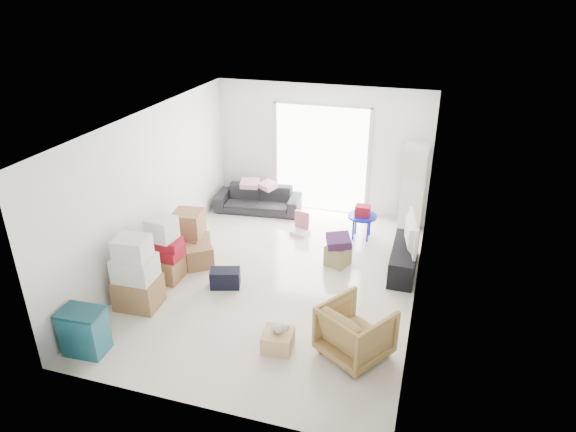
% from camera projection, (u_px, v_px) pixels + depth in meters
% --- Properties ---
extents(room_shell, '(4.98, 6.48, 3.18)m').
position_uv_depth(room_shell, '(277.00, 205.00, 8.11)').
color(room_shell, silver).
rests_on(room_shell, ground).
extents(sliding_door, '(2.10, 0.04, 2.33)m').
position_uv_depth(sliding_door, '(321.00, 155.00, 10.73)').
color(sliding_door, white).
rests_on(sliding_door, room_shell).
extents(ac_tower, '(0.45, 0.30, 1.75)m').
position_uv_depth(ac_tower, '(413.00, 187.00, 10.09)').
color(ac_tower, beige).
rests_on(ac_tower, room_shell).
extents(tv_console, '(0.41, 1.38, 0.46)m').
position_uv_depth(tv_console, '(404.00, 259.00, 8.81)').
color(tv_console, black).
rests_on(tv_console, room_shell).
extents(television, '(0.72, 1.04, 0.13)m').
position_uv_depth(television, '(406.00, 244.00, 8.68)').
color(television, black).
rests_on(television, tv_console).
extents(sofa, '(1.85, 0.72, 0.71)m').
position_uv_depth(sofa, '(258.00, 196.00, 11.03)').
color(sofa, '#232227').
rests_on(sofa, room_shell).
extents(pillow_left, '(0.46, 0.39, 0.13)m').
position_uv_depth(pillow_left, '(249.00, 177.00, 10.88)').
color(pillow_left, '#CB949C').
rests_on(pillow_left, sofa).
extents(pillow_right, '(0.47, 0.45, 0.13)m').
position_uv_depth(pillow_right, '(268.00, 179.00, 10.79)').
color(pillow_right, '#CB949C').
rests_on(pillow_right, sofa).
extents(armchair, '(1.09, 1.07, 0.83)m').
position_uv_depth(armchair, '(356.00, 329.00, 6.76)').
color(armchair, '#9C7A45').
rests_on(armchair, room_shell).
extents(storage_bins, '(0.59, 0.43, 0.66)m').
position_uv_depth(storage_bins, '(84.00, 331.00, 6.85)').
color(storage_bins, '#1A5765').
rests_on(storage_bins, room_shell).
extents(box_stack_a, '(0.67, 0.57, 1.18)m').
position_uv_depth(box_stack_a, '(136.00, 276.00, 7.74)').
color(box_stack_a, olive).
rests_on(box_stack_a, room_shell).
extents(box_stack_b, '(0.62, 0.55, 1.11)m').
position_uv_depth(box_stack_b, '(165.00, 252.00, 8.49)').
color(box_stack_b, olive).
rests_on(box_stack_b, room_shell).
extents(box_stack_c, '(0.61, 0.56, 0.87)m').
position_uv_depth(box_stack_c, '(189.00, 234.00, 9.22)').
color(box_stack_c, olive).
rests_on(box_stack_c, room_shell).
extents(loose_box, '(0.65, 0.65, 0.39)m').
position_uv_depth(loose_box, '(198.00, 255.00, 8.99)').
color(loose_box, olive).
rests_on(loose_box, room_shell).
extents(duffel_bag, '(0.54, 0.42, 0.31)m').
position_uv_depth(duffel_bag, '(225.00, 278.00, 8.39)').
color(duffel_bag, black).
rests_on(duffel_bag, room_shell).
extents(ottoman, '(0.47, 0.47, 0.37)m').
position_uv_depth(ottoman, '(338.00, 255.00, 9.02)').
color(ottoman, '#9C975B').
rests_on(ottoman, room_shell).
extents(blanket, '(0.51, 0.51, 0.14)m').
position_uv_depth(blanket, '(338.00, 242.00, 8.91)').
color(blanket, '#3B1B44').
rests_on(blanket, ottoman).
extents(kids_table, '(0.56, 0.56, 0.68)m').
position_uv_depth(kids_table, '(362.00, 215.00, 9.81)').
color(kids_table, '#0C12A9').
rests_on(kids_table, room_shell).
extents(toy_walker, '(0.38, 0.35, 0.44)m').
position_uv_depth(toy_walker, '(301.00, 228.00, 10.14)').
color(toy_walker, silver).
rests_on(toy_walker, room_shell).
extents(wood_crate, '(0.43, 0.43, 0.27)m').
position_uv_depth(wood_crate, '(278.00, 340.00, 6.98)').
color(wood_crate, '#D9B07D').
rests_on(wood_crate, room_shell).
extents(plush_bunny, '(0.25, 0.15, 0.12)m').
position_uv_depth(plush_bunny, '(280.00, 329.00, 6.90)').
color(plush_bunny, '#B2ADA8').
rests_on(plush_bunny, wood_crate).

